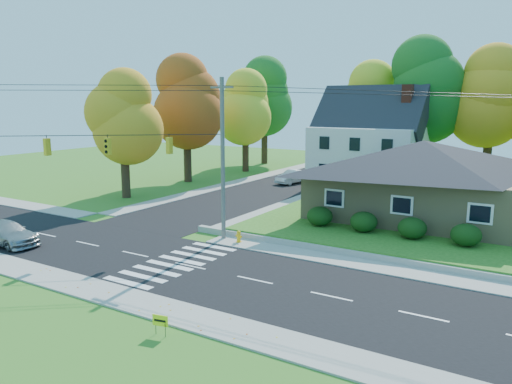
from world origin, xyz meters
TOP-DOWN VIEW (x-y plane):
  - ground at (0.00, 0.00)m, footprint 120.00×120.00m
  - road_main at (0.00, 0.00)m, footprint 90.00×8.00m
  - road_cross at (-8.00, 26.00)m, footprint 8.00×44.00m
  - sidewalk_north at (0.00, 5.00)m, footprint 90.00×2.00m
  - sidewalk_south at (0.00, -5.00)m, footprint 90.00×2.00m
  - lawn at (13.00, 21.00)m, footprint 30.00×30.00m
  - ranch_house at (8.00, 16.00)m, footprint 14.60×10.60m
  - colonial_house at (0.04, 28.00)m, footprint 10.40×8.40m
  - hedge_row at (7.50, 9.80)m, footprint 10.70×1.70m
  - traffic_infrastructure at (-0.15, 1.35)m, footprint 38.10×10.66m
  - tree_lot_0 at (-2.00, 34.00)m, footprint 6.72×6.72m
  - tree_lot_1 at (4.00, 33.00)m, footprint 7.84×7.84m
  - tree_lot_2 at (10.00, 34.00)m, footprint 7.28×7.28m
  - tree_west_0 at (-17.00, 12.00)m, footprint 6.16×6.16m
  - tree_west_1 at (-18.00, 22.00)m, footprint 7.28×7.28m
  - tree_west_2 at (-17.00, 32.00)m, footprint 6.72×6.72m
  - tree_west_3 at (-19.00, 40.00)m, footprint 7.84×7.84m
  - silver_sedan at (-12.05, -2.64)m, footprint 4.79×1.97m
  - white_car at (-7.78, 26.78)m, footprint 2.32×4.44m
  - fire_hydrant at (-0.20, 4.97)m, footprint 0.45×0.35m
  - yard_sign at (4.04, -6.76)m, footprint 0.63×0.16m

SIDE VIEW (x-z plane):
  - ground at x=0.00m, z-range 0.00..0.00m
  - road_main at x=0.00m, z-range 0.00..0.02m
  - road_cross at x=-8.00m, z-range 0.00..0.02m
  - sidewalk_north at x=0.00m, z-range 0.00..0.08m
  - sidewalk_south at x=0.00m, z-range 0.00..0.08m
  - lawn at x=13.00m, z-range 0.00..0.50m
  - fire_hydrant at x=-0.20m, z-range -0.02..0.78m
  - yard_sign at x=4.04m, z-range 0.17..0.97m
  - silver_sedan at x=-12.05m, z-range 0.02..1.41m
  - white_car at x=-7.78m, z-range 0.02..1.41m
  - hedge_row at x=7.50m, z-range 0.50..1.77m
  - ranch_house at x=8.00m, z-range 0.57..5.97m
  - colonial_house at x=0.04m, z-range -0.22..9.38m
  - traffic_infrastructure at x=-0.15m, z-range 0.15..10.15m
  - tree_west_0 at x=-17.00m, z-range 1.42..12.89m
  - tree_west_2 at x=-17.00m, z-range 1.55..14.06m
  - tree_lot_0 at x=-2.00m, z-range 2.05..14.56m
  - tree_west_1 at x=-18.00m, z-range 1.68..15.24m
  - tree_lot_2 at x=10.00m, z-range 2.18..15.74m
  - tree_west_3 at x=-19.00m, z-range 1.81..16.41m
  - tree_lot_1 at x=4.00m, z-range 2.31..16.91m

